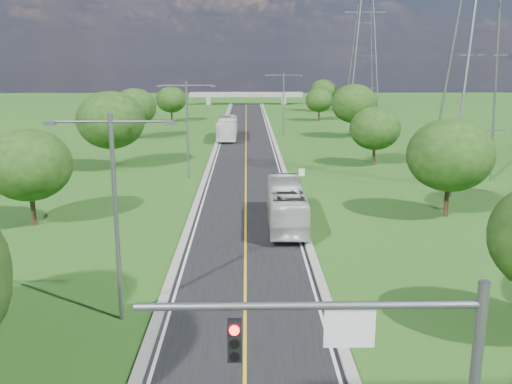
% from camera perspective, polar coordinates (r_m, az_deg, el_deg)
% --- Properties ---
extents(ground, '(260.00, 260.00, 0.00)m').
position_cam_1_polar(ground, '(74.71, -1.02, 3.79)').
color(ground, '#245317').
rests_on(ground, ground).
extents(road, '(8.00, 150.00, 0.06)m').
position_cam_1_polar(road, '(80.63, -1.01, 4.53)').
color(road, black).
rests_on(road, ground).
extents(curb_left, '(0.50, 150.00, 0.22)m').
position_cam_1_polar(curb_left, '(80.74, -4.04, 4.56)').
color(curb_left, gray).
rests_on(curb_left, ground).
extents(curb_right, '(0.50, 150.00, 0.22)m').
position_cam_1_polar(curb_right, '(80.72, 2.02, 4.59)').
color(curb_right, gray).
rests_on(curb_right, ground).
extents(signal_mast, '(8.54, 0.33, 7.20)m').
position_cam_1_polar(signal_mast, '(15.16, 13.38, -16.79)').
color(signal_mast, slate).
rests_on(signal_mast, ground).
extents(speed_limit_sign, '(0.55, 0.09, 2.40)m').
position_cam_1_polar(speed_limit_sign, '(53.02, 4.59, 1.54)').
color(speed_limit_sign, slate).
rests_on(speed_limit_sign, ground).
extents(overpass, '(30.00, 3.00, 3.20)m').
position_cam_1_polar(overpass, '(154.00, -0.99, 9.64)').
color(overpass, gray).
rests_on(overpass, ground).
extents(streetlight_near_left, '(5.90, 0.25, 10.00)m').
position_cam_1_polar(streetlight_near_left, '(27.17, -13.92, -0.84)').
color(streetlight_near_left, slate).
rests_on(streetlight_near_left, ground).
extents(streetlight_mid_left, '(5.90, 0.25, 10.00)m').
position_cam_1_polar(streetlight_mid_left, '(59.34, -6.90, 7.00)').
color(streetlight_mid_left, slate).
rests_on(streetlight_mid_left, ground).
extents(streetlight_far_right, '(5.90, 0.25, 10.00)m').
position_cam_1_polar(streetlight_far_right, '(92.09, 2.76, 9.32)').
color(streetlight_far_right, slate).
rests_on(streetlight_far_right, ground).
extents(power_tower_near, '(9.00, 6.40, 28.00)m').
position_cam_1_polar(power_tower_near, '(57.98, 21.92, 14.00)').
color(power_tower_near, slate).
rests_on(power_tower_near, ground).
extents(power_tower_far, '(9.00, 6.40, 28.00)m').
position_cam_1_polar(power_tower_far, '(131.26, 10.75, 13.84)').
color(power_tower_far, slate).
rests_on(power_tower_far, ground).
extents(tree_lb, '(6.30, 6.30, 7.33)m').
position_cam_1_polar(tree_lb, '(45.35, -21.76, 2.53)').
color(tree_lb, black).
rests_on(tree_lb, ground).
extents(tree_lc, '(7.56, 7.56, 8.79)m').
position_cam_1_polar(tree_lc, '(65.80, -14.32, 6.98)').
color(tree_lc, black).
rests_on(tree_lc, ground).
extents(tree_ld, '(6.72, 6.72, 7.82)m').
position_cam_1_polar(tree_ld, '(89.64, -12.07, 8.30)').
color(tree_ld, black).
rests_on(tree_ld, ground).
extents(tree_le, '(5.88, 5.88, 6.84)m').
position_cam_1_polar(tree_le, '(112.91, -8.48, 9.12)').
color(tree_le, black).
rests_on(tree_le, ground).
extents(tree_rb, '(6.72, 6.72, 7.82)m').
position_cam_1_polar(tree_rb, '(47.07, 18.84, 3.52)').
color(tree_rb, black).
rests_on(tree_rb, ground).
extents(tree_rc, '(5.88, 5.88, 6.84)m').
position_cam_1_polar(tree_rc, '(67.82, 11.82, 6.24)').
color(tree_rc, black).
rests_on(tree_rc, ground).
extents(tree_rd, '(7.14, 7.14, 8.30)m').
position_cam_1_polar(tree_rd, '(91.53, 9.81, 8.69)').
color(tree_rd, black).
rests_on(tree_rd, ground).
extents(tree_re, '(5.46, 5.46, 6.35)m').
position_cam_1_polar(tree_re, '(114.88, 6.34, 9.10)').
color(tree_re, black).
rests_on(tree_re, ground).
extents(tree_rf, '(6.30, 6.30, 7.33)m').
position_cam_1_polar(tree_rf, '(135.09, 6.77, 9.98)').
color(tree_rf, black).
rests_on(tree_rf, ground).
extents(bus_outbound, '(2.79, 11.22, 3.12)m').
position_cam_1_polar(bus_outbound, '(42.92, 3.03, -1.24)').
color(bus_outbound, silver).
rests_on(bus_outbound, road).
extents(bus_inbound, '(2.88, 12.01, 3.34)m').
position_cam_1_polar(bus_inbound, '(88.37, -2.90, 6.40)').
color(bus_inbound, white).
rests_on(bus_inbound, road).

